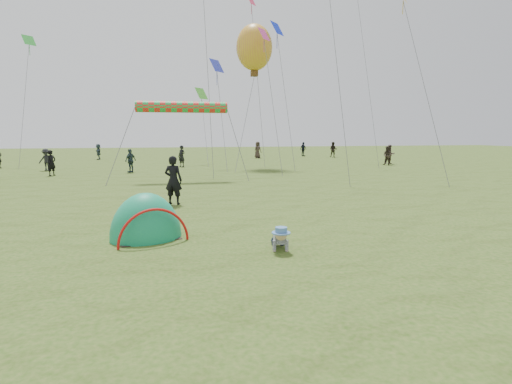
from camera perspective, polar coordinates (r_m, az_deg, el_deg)
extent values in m
plane|color=#24480F|center=(9.80, -4.22, -7.56)|extent=(140.00, 140.00, 0.00)
ellipsoid|color=#127F63|center=(10.79, -15.38, -6.36)|extent=(2.22, 2.02, 2.37)
imported|color=black|center=(15.45, -11.72, 1.66)|extent=(0.80, 0.67, 1.85)
imported|color=black|center=(32.96, -10.58, 5.07)|extent=(0.74, 0.74, 1.73)
imported|color=#332A23|center=(35.85, 18.28, 4.95)|extent=(0.98, 0.98, 1.61)
imported|color=black|center=(47.92, 6.77, 6.10)|extent=(0.74, 1.05, 1.66)
imported|color=black|center=(32.74, -27.79, 4.10)|extent=(1.12, 0.77, 1.59)
imported|color=#2B3C43|center=(44.71, -21.59, 5.38)|extent=(0.78, 1.56, 1.61)
imported|color=#443531|center=(37.26, 18.59, 5.11)|extent=(0.92, 0.78, 1.69)
imported|color=#293942|center=(28.94, -17.48, 4.29)|extent=(0.91, 0.99, 1.63)
imported|color=#362A24|center=(43.94, 0.24, 6.05)|extent=(1.03, 0.89, 1.79)
imported|color=black|center=(28.65, -27.18, 3.72)|extent=(0.66, 0.71, 1.64)
imported|color=black|center=(46.04, 10.99, 5.97)|extent=(1.06, 1.01, 1.74)
cylinder|color=red|center=(23.66, -10.52, 11.85)|extent=(5.15, 0.64, 0.64)
plane|color=#DF305A|center=(38.27, -0.66, 25.66)|extent=(0.94, 0.94, 0.77)
plane|color=green|center=(37.50, -7.81, 13.77)|extent=(1.26, 1.26, 1.02)
plane|color=#2631BF|center=(33.39, -5.63, 17.52)|extent=(1.28, 1.28, 1.05)
plane|color=#C93381|center=(30.93, 1.15, 21.61)|extent=(1.06, 1.06, 0.87)
plane|color=green|center=(40.95, -29.71, 18.32)|extent=(1.06, 1.06, 0.86)
plane|color=#0D23C6|center=(34.06, 3.03, 22.31)|extent=(1.30, 1.30, 1.06)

